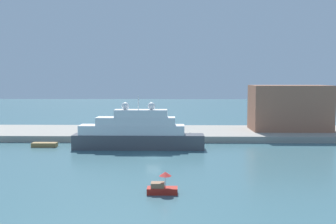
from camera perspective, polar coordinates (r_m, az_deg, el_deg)
ground at (r=71.45m, az=-2.18°, el=-6.71°), size 400.00×400.00×0.00m
quay_dock at (r=97.44m, az=-1.29°, el=-3.12°), size 110.00×21.07×1.47m
large_yacht at (r=79.68m, az=-4.63°, el=-3.12°), size 26.81×4.27×11.00m
small_motorboat at (r=49.48m, az=-0.90°, el=-10.97°), size 3.84×1.64×2.81m
work_barge at (r=86.16m, az=-17.75°, el=-4.62°), size 5.21×1.88×0.91m
harbor_building at (r=101.80m, az=17.46°, el=0.61°), size 19.05×10.41×11.29m
parked_car at (r=95.57m, az=-10.31°, el=-2.56°), size 4.13×1.69×1.39m
person_figure at (r=91.55m, az=-7.95°, el=-2.76°), size 0.36×0.36×1.62m
mooring_bollard at (r=88.25m, az=3.25°, el=-3.30°), size 0.42×0.42×0.61m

